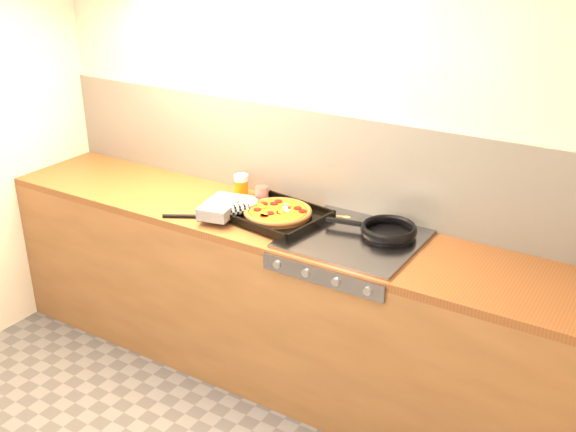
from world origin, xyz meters
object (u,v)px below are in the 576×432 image
Objects in this scene: pizza_on_tray at (263,211)px; tomato_can at (262,196)px; frying_pan at (387,230)px; juice_glass at (241,186)px.

pizza_on_tray is 0.19m from tomato_can.
frying_pan is (0.62, 0.13, -0.01)m from pizza_on_tray.
frying_pan is 3.60× the size of juice_glass.
frying_pan is 0.88m from juice_glass.
tomato_can is at bearing 125.47° from pizza_on_tray.
pizza_on_tray is 4.73× the size of juice_glass.
juice_glass is at bearing 168.73° from tomato_can.
tomato_can reaches higher than pizza_on_tray.
frying_pan is at bearing 11.78° from pizza_on_tray.
tomato_can is at bearing -11.27° from juice_glass.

